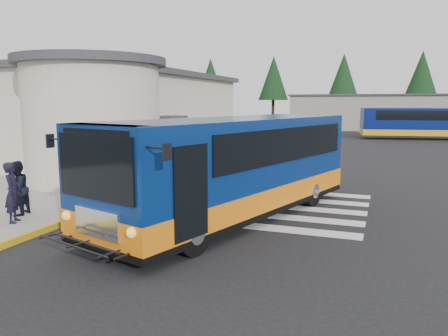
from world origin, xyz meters
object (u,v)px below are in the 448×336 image
(pedestrian_a, at_px, (13,192))
(far_bus_a, at_px, (415,122))
(transit_bus, at_px, (232,171))
(bollard, at_px, (72,193))
(pedestrian_b, at_px, (17,188))

(pedestrian_a, distance_m, far_bus_a, 35.90)
(transit_bus, distance_m, bollard, 4.75)
(pedestrian_a, relative_size, far_bus_a, 0.17)
(far_bus_a, bearing_deg, bollard, 151.11)
(far_bus_a, bearing_deg, pedestrian_b, 150.26)
(pedestrian_a, height_order, far_bus_a, far_bus_a)
(transit_bus, distance_m, far_bus_a, 31.75)
(transit_bus, relative_size, bollard, 10.45)
(pedestrian_b, distance_m, far_bus_a, 35.48)
(transit_bus, xyz_separation_m, far_bus_a, (6.44, 31.09, 0.20))
(pedestrian_a, relative_size, pedestrian_b, 1.05)
(pedestrian_b, distance_m, bollard, 1.46)
(transit_bus, height_order, pedestrian_a, transit_bus)
(bollard, xyz_separation_m, far_bus_a, (10.97, 32.33, 0.91))
(pedestrian_a, bearing_deg, pedestrian_b, 9.25)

